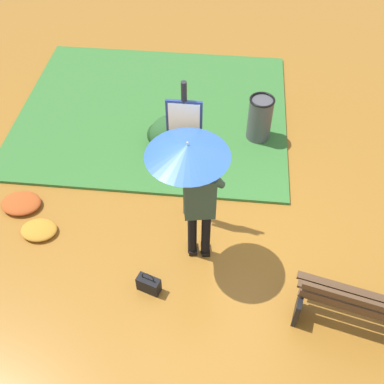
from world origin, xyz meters
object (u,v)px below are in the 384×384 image
Objects in this scene: info_sign_post at (185,140)px; handbag at (149,284)px; park_bench at (356,306)px; trash_bin at (260,119)px; person_with_umbrella at (193,174)px.

info_sign_post is 1.90m from handbag.
park_bench is 3.53m from trash_bin.
person_with_umbrella is at bearing -22.65° from park_bench.
handbag is (0.33, 1.33, -1.32)m from info_sign_post.
person_with_umbrella is 1.64m from handbag.
park_bench reaches higher than handbag.
trash_bin is at bearing -109.15° from person_with_umbrella.
info_sign_post is at bearing 59.88° from trash_bin.
handbag is at bearing 76.17° from info_sign_post.
person_with_umbrella is 1.43× the size of park_bench.
person_with_umbrella is at bearing 104.36° from info_sign_post.
info_sign_post is at bearing -35.01° from park_bench.
trash_bin is (-1.04, -1.80, -1.03)m from info_sign_post.
info_sign_post is 2.87m from park_bench.
person_with_umbrella is 2.45× the size of trash_bin.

